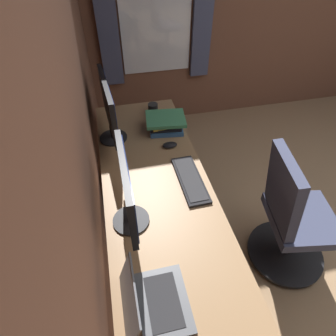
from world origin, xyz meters
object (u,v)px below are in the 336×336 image
(monitor_primary, at_px, (127,190))
(laptop_leftmost, at_px, (150,301))
(mouse_main, at_px, (170,145))
(coffee_mug, at_px, (153,109))
(drawer_pedestal, at_px, (155,225))
(office_chair, at_px, (291,220))
(keyboard_main, at_px, (190,179))
(monitor_secondary, at_px, (109,108))
(book_stack_near, at_px, (165,123))

(monitor_primary, bearing_deg, laptop_leftmost, -177.38)
(mouse_main, xyz_separation_m, coffee_mug, (0.45, 0.04, 0.03))
(drawer_pedestal, bearing_deg, office_chair, -105.31)
(laptop_leftmost, height_order, mouse_main, laptop_leftmost)
(keyboard_main, bearing_deg, laptop_leftmost, 151.31)
(monitor_primary, relative_size, laptop_leftmost, 1.66)
(laptop_leftmost, distance_m, mouse_main, 1.09)
(monitor_primary, height_order, coffee_mug, monitor_primary)
(drawer_pedestal, bearing_deg, coffee_mug, -10.70)
(drawer_pedestal, relative_size, coffee_mug, 5.78)
(monitor_primary, distance_m, coffee_mug, 1.10)
(monitor_primary, bearing_deg, monitor_secondary, 2.24)
(mouse_main, bearing_deg, coffee_mug, 4.51)
(drawer_pedestal, height_order, keyboard_main, keyboard_main)
(keyboard_main, distance_m, coffee_mug, 0.81)
(monitor_primary, bearing_deg, mouse_main, -31.15)
(monitor_primary, relative_size, monitor_secondary, 0.88)
(monitor_primary, bearing_deg, office_chair, -91.57)
(monitor_secondary, height_order, keyboard_main, monitor_secondary)
(monitor_secondary, relative_size, office_chair, 0.59)
(drawer_pedestal, bearing_deg, laptop_leftmost, 168.51)
(laptop_leftmost, xyz_separation_m, office_chair, (0.44, -1.02, -0.32))
(monitor_secondary, xyz_separation_m, book_stack_near, (0.03, -0.40, -0.20))
(keyboard_main, distance_m, office_chair, 0.75)
(monitor_primary, height_order, laptop_leftmost, monitor_primary)
(monitor_primary, relative_size, coffee_mug, 4.22)
(laptop_leftmost, bearing_deg, office_chair, -66.87)
(laptop_leftmost, distance_m, keyboard_main, 0.78)
(monitor_primary, xyz_separation_m, monitor_secondary, (0.77, 0.03, 0.01))
(keyboard_main, height_order, office_chair, office_chair)
(monitor_secondary, xyz_separation_m, mouse_main, (-0.19, -0.38, -0.24))
(keyboard_main, bearing_deg, monitor_primary, 119.29)
(monitor_secondary, height_order, mouse_main, monitor_secondary)
(laptop_leftmost, bearing_deg, monitor_secondary, 2.38)
(drawer_pedestal, bearing_deg, mouse_main, -27.57)
(book_stack_near, bearing_deg, office_chair, -140.77)
(monitor_primary, distance_m, keyboard_main, 0.51)
(monitor_primary, relative_size, keyboard_main, 1.20)
(keyboard_main, relative_size, coffee_mug, 3.51)
(monitor_secondary, xyz_separation_m, keyboard_main, (-0.55, -0.43, -0.25))
(monitor_secondary, bearing_deg, monitor_primary, -177.76)
(laptop_leftmost, height_order, office_chair, office_chair)
(laptop_leftmost, distance_m, coffee_mug, 1.52)
(office_chair, bearing_deg, coffee_mug, 34.46)
(office_chair, bearing_deg, drawer_pedestal, 74.69)
(monitor_secondary, relative_size, mouse_main, 5.52)
(keyboard_main, relative_size, office_chair, 0.44)
(office_chair, bearing_deg, monitor_secondary, 53.36)
(keyboard_main, xyz_separation_m, mouse_main, (0.36, 0.05, 0.01))
(drawer_pedestal, relative_size, laptop_leftmost, 2.28)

